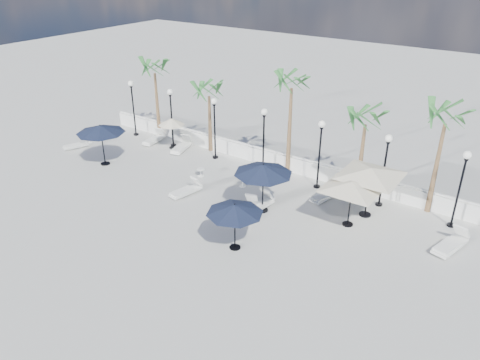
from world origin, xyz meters
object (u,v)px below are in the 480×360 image
Objects in this scene: lounger_2 at (154,139)px; parasol_navy_left at (101,129)px; lounger_3 at (186,190)px; parasol_navy_mid at (263,169)px; lounger_4 at (257,205)px; lounger_7 at (451,244)px; lounger_6 at (325,195)px; parasol_cream_sq_a at (353,182)px; lounger_1 at (76,145)px; parasol_cream_sq_b at (371,168)px; lounger_0 at (181,147)px; parasol_cream_small at (172,122)px; lounger_5 at (247,210)px; parasol_navy_right at (235,209)px.

parasol_navy_left is (0.04, -4.27, 2.00)m from lounger_2.
parasol_navy_mid is at bearing 21.93° from lounger_3.
lounger_4 is 0.99× the size of lounger_7.
lounger_3 reaches higher than lounger_6.
parasol_cream_sq_a is at bearing 24.34° from lounger_3.
lounger_2 is (3.51, 3.64, 0.04)m from lounger_1.
lounger_0 is at bearing 175.23° from parasol_cream_sq_b.
parasol_navy_mid is 5.06m from parasol_cream_sq_b.
lounger_2 is at bearing -170.60° from lounger_7.
lounger_0 is 5.28m from parasol_navy_left.
lounger_1 is 16.70m from lounger_6.
lounger_4 is 0.44× the size of parasol_cream_sq_a.
parasol_cream_small reaches higher than lounger_6.
lounger_0 is 0.43× the size of parasol_cream_sq_a.
lounger_5 is 9.29m from lounger_7.
parasol_cream_sq_b is at bearing 11.87° from parasol_navy_left.
parasol_navy_left is at bearing 166.75° from parasol_navy_right.
lounger_2 is at bearing -170.21° from lounger_6.
lounger_5 reaches higher than lounger_2.
lounger_0 is 0.75× the size of parasol_navy_left.
lounger_3 is 6.86m from parasol_navy_left.
parasol_cream_sq_b is at bearing 18.02° from lounger_5.
lounger_7 is at bearing 34.13° from parasol_navy_right.
lounger_7 is at bearing 20.22° from lounger_4.
lounger_3 is 0.40× the size of parasol_cream_sq_a.
parasol_navy_right is (-7.77, -5.27, 1.68)m from lounger_7.
lounger_1 is 5.06m from lounger_2.
lounger_7 is at bearing 12.21° from parasol_navy_mid.
parasol_navy_left is at bearing -111.65° from parasol_cream_small.
parasol_navy_left reaches higher than lounger_3.
lounger_2 is 19.47m from lounger_7.
lounger_1 is at bearing -172.27° from lounger_4.
lounger_5 is 10.62m from parasol_navy_left.
lounger_5 is (8.04, -4.33, -0.01)m from lounger_0.
lounger_5 is 4.41m from lounger_6.
lounger_0 is at bearing -10.05° from lounger_2.
parasol_navy_right reaches higher than lounger_1.
parasol_cream_sq_b reaches higher than lounger_5.
lounger_7 is 1.07× the size of parasol_cream_small.
parasol_cream_small is at bearing 56.69° from lounger_1.
parasol_cream_small is at bearing 175.57° from parasol_cream_sq_b.
parasol_navy_right is (5.01, -2.57, 1.71)m from lounger_3.
parasol_cream_sq_b is at bearing -4.43° from parasol_cream_small.
parasol_navy_right is at bearing -77.78° from parasol_navy_mid.
parasol_cream_small reaches higher than lounger_5.
lounger_2 is 0.97× the size of parasol_cream_small.
lounger_3 is 1.00× the size of lounger_6.
lounger_0 is 12.87m from parasol_cream_sq_a.
parasol_cream_small is at bearing 68.35° from parasol_navy_left.
parasol_cream_sq_a is at bearing 54.32° from parasol_navy_right.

